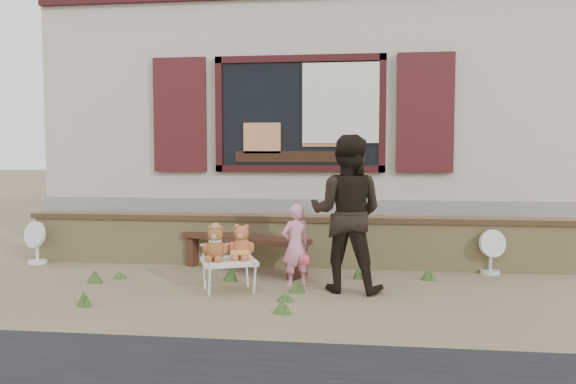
# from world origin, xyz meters

# --- Properties ---
(ground) EXTENTS (80.00, 80.00, 0.00)m
(ground) POSITION_xyz_m (0.00, 0.00, 0.00)
(ground) COLOR brown
(ground) RESTS_ON ground
(shopfront) EXTENTS (8.04, 5.13, 4.00)m
(shopfront) POSITION_xyz_m (0.00, 4.49, 2.00)
(shopfront) COLOR #A29583
(shopfront) RESTS_ON ground
(brick_wall) EXTENTS (7.10, 0.36, 0.67)m
(brick_wall) POSITION_xyz_m (0.00, 1.00, 0.34)
(brick_wall) COLOR tan
(brick_wall) RESTS_ON ground
(bench) EXTENTS (1.74, 1.04, 0.45)m
(bench) POSITION_xyz_m (-0.55, 0.60, 0.33)
(bench) COLOR #361C12
(bench) RESTS_ON ground
(folding_chair) EXTENTS (0.70, 0.67, 0.34)m
(folding_chair) POSITION_xyz_m (-0.51, -0.45, 0.31)
(folding_chair) COLOR silver
(folding_chair) RESTS_ON ground
(teddy_bear_left) EXTENTS (0.35, 0.33, 0.38)m
(teddy_bear_left) POSITION_xyz_m (-0.64, -0.50, 0.53)
(teddy_bear_left) COLOR brown
(teddy_bear_left) RESTS_ON folding_chair
(teddy_bear_right) EXTENTS (0.35, 0.33, 0.38)m
(teddy_bear_right) POSITION_xyz_m (-0.38, -0.40, 0.54)
(teddy_bear_right) COLOR #9D502B
(teddy_bear_right) RESTS_ON folding_chair
(child) EXTENTS (0.40, 0.37, 0.92)m
(child) POSITION_xyz_m (0.18, -0.14, 0.46)
(child) COLOR pink
(child) RESTS_ON ground
(adult) EXTENTS (0.91, 0.77, 1.68)m
(adult) POSITION_xyz_m (0.74, -0.27, 0.84)
(adult) COLOR black
(adult) RESTS_ON ground
(fan_left) EXTENTS (0.37, 0.24, 0.58)m
(fan_left) POSITION_xyz_m (-3.40, 0.71, 0.29)
(fan_left) COLOR white
(fan_left) RESTS_ON ground
(fan_right) EXTENTS (0.36, 0.23, 0.55)m
(fan_right) POSITION_xyz_m (2.48, 0.80, 0.28)
(fan_right) COLOR silver
(fan_right) RESTS_ON ground
(grass_tufts) EXTENTS (3.96, 1.71, 0.15)m
(grass_tufts) POSITION_xyz_m (-0.45, -0.32, 0.07)
(grass_tufts) COLOR #355020
(grass_tufts) RESTS_ON ground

